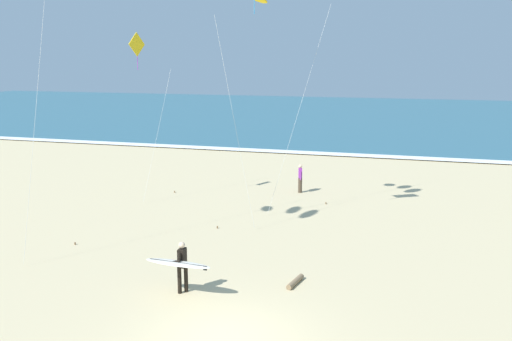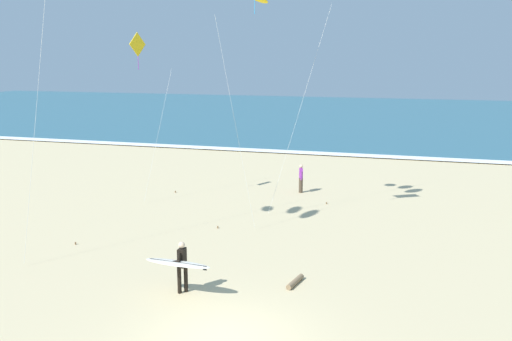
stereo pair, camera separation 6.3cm
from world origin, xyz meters
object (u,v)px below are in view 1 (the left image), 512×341
object	(u,v)px
bystander_purple_top	(300,178)
surfer_lead	(180,264)
kite_diamond_golden_mid	(138,51)
driftwood_log	(295,282)

from	to	relation	value
bystander_purple_top	surfer_lead	bearing A→B (deg)	-93.53
kite_diamond_golden_mid	bystander_purple_top	distance (m)	10.96
kite_diamond_golden_mid	bystander_purple_top	size ratio (longest dim) A/B	5.40
surfer_lead	kite_diamond_golden_mid	bearing A→B (deg)	123.00
surfer_lead	bystander_purple_top	size ratio (longest dim) A/B	1.35
surfer_lead	driftwood_log	bearing A→B (deg)	28.50
kite_diamond_golden_mid	bystander_purple_top	xyz separation A→B (m)	(7.27, 4.44, -6.90)
driftwood_log	surfer_lead	bearing A→B (deg)	-151.50
surfer_lead	kite_diamond_golden_mid	world-z (taller)	kite_diamond_golden_mid
bystander_purple_top	driftwood_log	bearing A→B (deg)	-78.93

